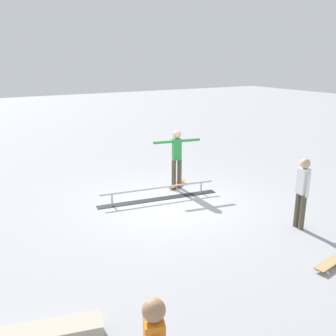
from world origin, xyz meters
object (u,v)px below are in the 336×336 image
bystander_white_shirt (302,189)px  grind_rail (159,194)px  skater_main (177,155)px  skateboard_main (177,183)px  loose_skateboard_natural (330,263)px

bystander_white_shirt → grind_rail: bearing=-143.3°
grind_rail → bystander_white_shirt: size_ratio=2.07×
grind_rail → skater_main: skater_main is taller
skateboard_main → skater_main: bearing=-160.6°
grind_rail → loose_skateboard_natural: size_ratio=4.02×
grind_rail → skater_main: 1.30m
skater_main → grind_rail: bearing=-138.9°
skateboard_main → bystander_white_shirt: bystander_white_shirt is taller
grind_rail → loose_skateboard_natural: grind_rail is taller
grind_rail → skateboard_main: grind_rail is taller
bystander_white_shirt → skateboard_main: bearing=-161.3°
skater_main → loose_skateboard_natural: 5.01m
grind_rail → bystander_white_shirt: bystander_white_shirt is taller
grind_rail → skater_main: bearing=-141.2°
bystander_white_shirt → loose_skateboard_natural: (0.76, 1.39, -0.83)m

